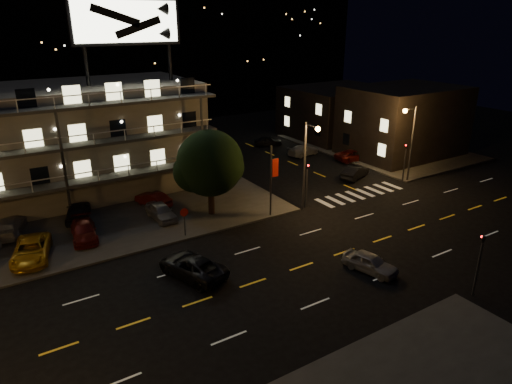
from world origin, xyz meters
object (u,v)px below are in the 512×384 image
road_car_east (370,263)px  lot_car_4 (161,211)px  lot_car_2 (31,250)px  road_car_west (192,266)px  side_car_0 (355,172)px  lot_car_7 (10,226)px  tree (209,165)px

road_car_east → lot_car_4: bearing=105.0°
lot_car_2 → road_car_west: lot_car_2 is taller
lot_car_4 → road_car_west: size_ratio=0.77×
lot_car_2 → side_car_0: bearing=16.6°
lot_car_4 → side_car_0: lot_car_4 is taller
side_car_0 → lot_car_7: bearing=62.2°
side_car_0 → road_car_east: side_car_0 is taller
side_car_0 → road_car_west: road_car_west is taller
lot_car_4 → side_car_0: bearing=-4.4°
road_car_east → road_car_west: bearing=135.7°
lot_car_4 → road_car_west: lot_car_4 is taller
tree → lot_car_4: bearing=163.5°
lot_car_7 → road_car_east: bearing=152.2°
road_car_west → lot_car_4: bearing=-117.6°
tree → road_car_west: 10.92m
road_car_east → lot_car_7: bearing=121.7°
lot_car_7 → road_car_east: (20.28, -19.18, -0.17)m
side_car_0 → road_car_east: (-12.86, -14.97, -0.05)m
road_car_east → road_car_west: road_car_west is taller
lot_car_4 → side_car_0: 21.85m
tree → road_car_east: 15.71m
tree → lot_car_2: (-14.55, -0.57, -3.75)m
tree → side_car_0: size_ratio=1.76×
lot_car_7 → side_car_0: bearing=-171.6°
side_car_0 → lot_car_2: bearing=71.4°
lot_car_2 → lot_car_7: 5.41m
lot_car_7 → side_car_0: 33.40m
side_car_0 → road_car_west: size_ratio=0.82×
tree → lot_car_4: 5.73m
lot_car_4 → road_car_east: lot_car_4 is taller
tree → road_car_west: (-5.68, -8.49, -3.88)m
tree → road_car_west: tree is taller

